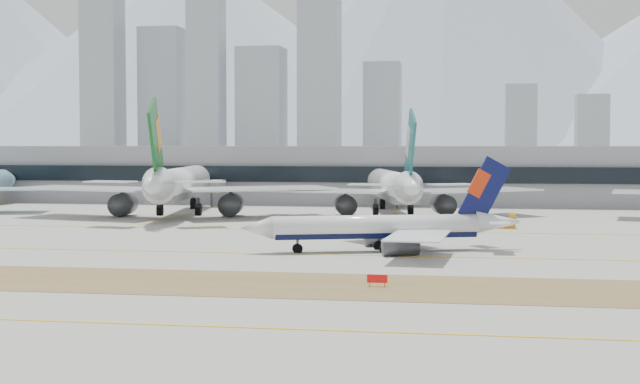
% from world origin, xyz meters
% --- Properties ---
extents(ground, '(3000.00, 3000.00, 0.00)m').
position_xyz_m(ground, '(0.00, 0.00, 0.00)').
color(ground, gray).
rests_on(ground, ground).
extents(apron_markings, '(360.00, 122.22, 0.06)m').
position_xyz_m(apron_markings, '(0.00, -53.95, 0.02)').
color(apron_markings, brown).
rests_on(apron_markings, ground).
extents(taxiing_airliner, '(39.99, 33.99, 13.80)m').
position_xyz_m(taxiing_airliner, '(17.10, 0.62, 3.33)').
color(taxiing_airliner, white).
rests_on(taxiing_airliner, ground).
extents(widebody_eva, '(68.10, 67.26, 24.53)m').
position_xyz_m(widebody_eva, '(-32.72, 57.82, 6.52)').
color(widebody_eva, white).
rests_on(widebody_eva, ground).
extents(widebody_cathay, '(61.81, 61.47, 22.55)m').
position_xyz_m(widebody_cathay, '(13.13, 66.77, 6.00)').
color(widebody_cathay, white).
rests_on(widebody_cathay, ground).
extents(terminal, '(280.00, 43.10, 15.00)m').
position_xyz_m(terminal, '(0.00, 114.84, 7.50)').
color(terminal, gray).
rests_on(terminal, ground).
extents(hold_sign_right, '(2.20, 0.15, 1.35)m').
position_xyz_m(hold_sign_right, '(18.94, -32.00, 0.88)').
color(hold_sign_right, red).
rests_on(hold_sign_right, ground).
extents(gse_c, '(3.55, 2.00, 2.60)m').
position_xyz_m(gse_c, '(35.92, 39.37, 1.05)').
color(gse_c, orange).
rests_on(gse_c, ground).
extents(city_skyline, '(342.00, 49.80, 140.00)m').
position_xyz_m(city_skyline, '(-106.76, 453.42, 49.80)').
color(city_skyline, '#919BA5').
rests_on(city_skyline, ground).
extents(mountain_ridge, '(2830.00, 1120.00, 470.00)m').
position_xyz_m(mountain_ridge, '(33.00, 1404.14, 181.85)').
color(mountain_ridge, '#9EA8B7').
rests_on(mountain_ridge, ground).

